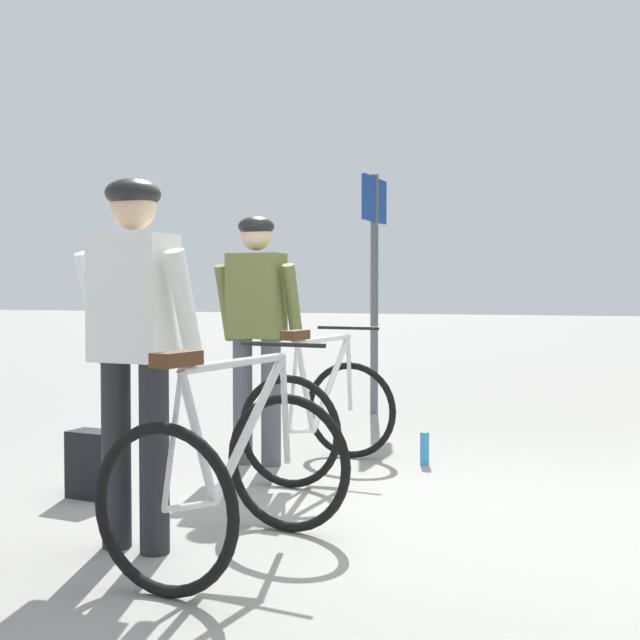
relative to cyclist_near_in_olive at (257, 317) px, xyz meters
name	(u,v)px	position (x,y,z in m)	size (l,w,h in m)	color
ground_plane	(396,518)	(1.31, -0.99, -1.05)	(80.00, 80.00, 0.00)	gray
cyclist_near_in_olive	(257,317)	(0.00, 0.00, 0.00)	(0.62, 0.32, 1.76)	#4C515B
cyclist_far_in_white	(134,329)	(0.31, -1.98, 0.00)	(0.62, 0.33, 1.76)	#232328
bicycle_near_white	(322,413)	(0.52, -0.06, -0.65)	(0.76, 1.10, 0.99)	black
bicycle_far_silver	(232,474)	(0.82, -1.96, -0.65)	(0.81, 1.13, 0.99)	black
backpack_on_platform	(93,464)	(-0.50, -1.21, -0.85)	(0.28, 0.18, 0.40)	black
water_bottle_near_the_bikes	(425,448)	(1.11, 0.43, -0.94)	(0.07, 0.07, 0.23)	#338CCC
platform_sign_post	(374,253)	(0.03, 2.66, 0.57)	(0.08, 0.70, 2.40)	#595B60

